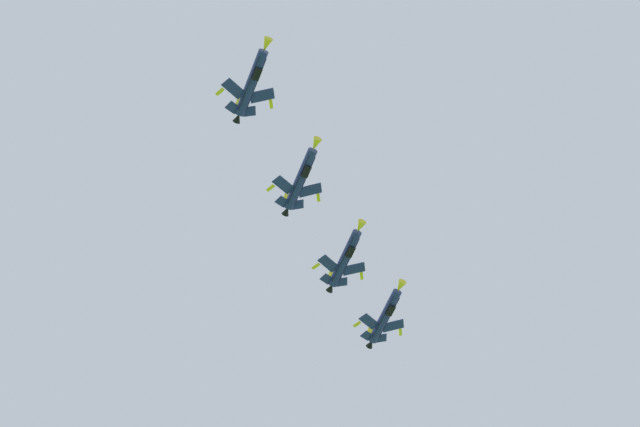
{
  "coord_description": "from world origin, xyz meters",
  "views": [
    {
      "loc": [
        4.1,
        -3.56,
        1.48
      ],
      "look_at": [
        34.62,
        71.54,
        156.01
      ],
      "focal_mm": 54.74,
      "sensor_mm": 36.0,
      "label": 1
    }
  ],
  "objects_px": {
    "fighter_jet_right_wing": "(345,257)",
    "fighter_jet_left_outer": "(385,315)",
    "fighter_jet_lead": "(252,81)",
    "fighter_jet_left_wing": "(301,178)"
  },
  "relations": [
    {
      "from": "fighter_jet_right_wing",
      "to": "fighter_jet_left_outer",
      "type": "distance_m",
      "value": 14.8
    },
    {
      "from": "fighter_jet_lead",
      "to": "fighter_jet_left_outer",
      "type": "distance_m",
      "value": 52.3
    },
    {
      "from": "fighter_jet_lead",
      "to": "fighter_jet_left_wing",
      "type": "bearing_deg",
      "value": -136.41
    },
    {
      "from": "fighter_jet_left_wing",
      "to": "fighter_jet_lead",
      "type": "bearing_deg",
      "value": 43.59
    },
    {
      "from": "fighter_jet_right_wing",
      "to": "fighter_jet_left_wing",
      "type": "bearing_deg",
      "value": 42.2
    },
    {
      "from": "fighter_jet_lead",
      "to": "fighter_jet_left_outer",
      "type": "height_order",
      "value": "fighter_jet_lead"
    },
    {
      "from": "fighter_jet_left_wing",
      "to": "fighter_jet_right_wing",
      "type": "height_order",
      "value": "fighter_jet_right_wing"
    },
    {
      "from": "fighter_jet_left_wing",
      "to": "fighter_jet_right_wing",
      "type": "xyz_separation_m",
      "value": [
        13.55,
        12.16,
        0.44
      ]
    },
    {
      "from": "fighter_jet_left_wing",
      "to": "fighter_jet_left_outer",
      "type": "relative_size",
      "value": 1.0
    },
    {
      "from": "fighter_jet_lead",
      "to": "fighter_jet_left_outer",
      "type": "bearing_deg",
      "value": -138.84
    }
  ]
}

